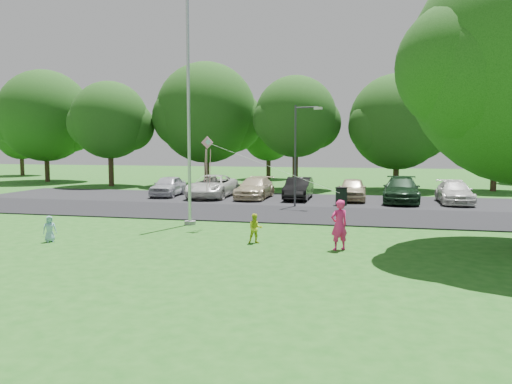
% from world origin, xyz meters
% --- Properties ---
extents(ground, '(120.00, 120.00, 0.00)m').
position_xyz_m(ground, '(0.00, 0.00, 0.00)').
color(ground, '#1E5C18').
rests_on(ground, ground).
extents(park_road, '(60.00, 6.00, 0.06)m').
position_xyz_m(park_road, '(0.00, 9.00, 0.03)').
color(park_road, black).
rests_on(park_road, ground).
extents(parking_strip, '(42.00, 7.00, 0.06)m').
position_xyz_m(parking_strip, '(0.00, 15.50, 0.03)').
color(parking_strip, black).
rests_on(parking_strip, ground).
extents(flagpole, '(0.50, 0.50, 10.00)m').
position_xyz_m(flagpole, '(-3.50, 5.00, 4.17)').
color(flagpole, '#B7BABF').
rests_on(flagpole, ground).
extents(street_lamp, '(1.56, 0.55, 5.64)m').
position_xyz_m(street_lamp, '(0.30, 11.90, 3.39)').
color(street_lamp, '#3F3F44').
rests_on(street_lamp, ground).
extents(trash_can, '(0.69, 0.69, 1.09)m').
position_xyz_m(trash_can, '(2.57, 13.00, 0.55)').
color(trash_can, black).
rests_on(trash_can, ground).
extents(tree_row, '(64.35, 11.94, 10.88)m').
position_xyz_m(tree_row, '(1.59, 24.23, 5.71)').
color(tree_row, '#332316').
rests_on(tree_row, ground).
extents(horizon_trees, '(77.46, 7.20, 7.02)m').
position_xyz_m(horizon_trees, '(4.06, 33.88, 4.30)').
color(horizon_trees, '#332316').
rests_on(horizon_trees, ground).
extents(parked_cars, '(19.86, 5.36, 1.48)m').
position_xyz_m(parked_cars, '(-0.09, 15.44, 0.76)').
color(parked_cars, silver).
rests_on(parked_cars, ground).
extents(woman, '(0.73, 0.68, 1.68)m').
position_xyz_m(woman, '(3.22, 1.16, 0.84)').
color(woman, '#FF217B').
rests_on(woman, ground).
extents(child_yellow, '(0.63, 0.57, 1.06)m').
position_xyz_m(child_yellow, '(0.24, 1.62, 0.53)').
color(child_yellow, '#C2D121').
rests_on(child_yellow, ground).
extents(child_blue, '(0.54, 0.54, 0.95)m').
position_xyz_m(child_blue, '(-7.04, 0.17, 0.48)').
color(child_blue, '#87B9CF').
rests_on(child_blue, ground).
extents(kite, '(5.85, 3.19, 2.29)m').
position_xyz_m(kite, '(-2.19, 4.02, 3.09)').
color(kite, pink).
rests_on(kite, ground).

